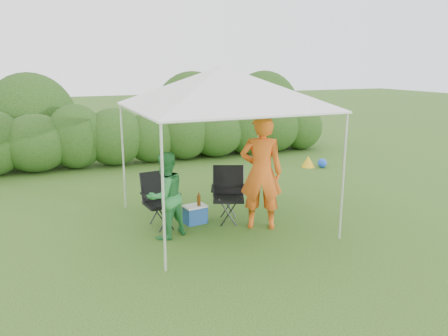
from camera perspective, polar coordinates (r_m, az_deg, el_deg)
name	(u,v)px	position (r m, az deg, el deg)	size (l,w,h in m)	color
ground	(233,231)	(7.73, 1.23, -8.23)	(70.00, 70.00, 0.00)	#3B621E
hedge	(150,135)	(13.05, -9.60, 4.30)	(11.91, 1.53, 1.80)	#284B17
canopy	(222,87)	(7.65, -0.23, 10.51)	(3.10, 3.10, 2.83)	silver
chair_right	(228,190)	(8.09, 0.58, -2.92)	(0.76, 0.74, 1.01)	black
chair_left	(159,196)	(7.90, -8.51, -3.64)	(0.66, 0.61, 0.98)	black
man	(261,172)	(7.63, 4.88, -0.57)	(0.74, 0.48, 2.03)	orange
woman	(165,196)	(7.30, -7.66, -3.58)	(0.71, 0.55, 1.46)	#287B39
cooler	(195,214)	(8.06, -3.78, -6.03)	(0.44, 0.35, 0.34)	navy
bottle	(199,199)	(7.95, -3.31, -4.08)	(0.07, 0.07, 0.25)	#592D0C
lawn_toy	(312,162)	(12.59, 11.40, 0.79)	(0.65, 0.54, 0.32)	gold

